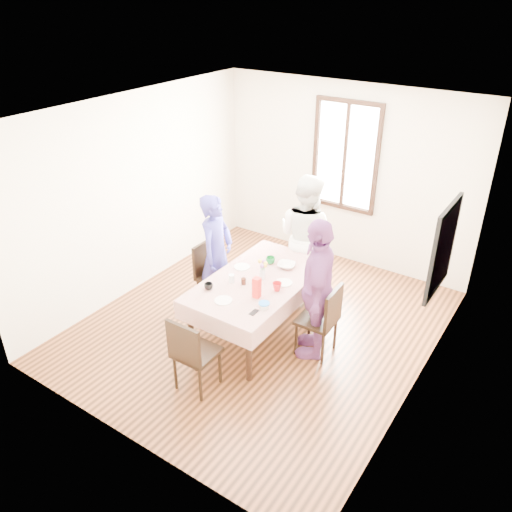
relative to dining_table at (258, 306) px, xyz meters
The scene contains 30 objects.
ground 0.40m from the dining_table, 111.23° to the left, with size 4.50×4.50×0.00m, color black.
back_wall 2.57m from the dining_table, 91.18° to the left, with size 4.00×4.00×0.00m, color beige.
right_wall 2.18m from the dining_table, ahead, with size 4.50×4.50×0.00m, color beige.
window_frame 2.68m from the dining_table, 91.19° to the left, with size 1.02×0.06×1.62m, color black.
window_pane 2.69m from the dining_table, 91.19° to the left, with size 0.90×0.02×1.50m, color white.
art_poster 2.30m from the dining_table, 12.45° to the left, with size 0.04×0.76×0.96m, color red.
dining_table is the anchor object (origin of this frame).
tablecloth 0.38m from the dining_table, 116.57° to the left, with size 1.05×1.83×0.01m, color #610500.
chair_left 0.80m from the dining_table, 168.37° to the left, with size 0.42×0.42×0.91m, color black.
chair_right 0.78m from the dining_table, ahead, with size 0.42×0.42×0.91m, color black.
chair_far 1.18m from the dining_table, 90.00° to the left, with size 0.42×0.42×0.91m, color black.
chair_near 1.18m from the dining_table, 90.00° to the right, with size 0.42×0.42×0.91m, color black.
person_left 0.89m from the dining_table, 168.06° to the left, with size 0.59×0.39×1.61m, color navy.
person_far 1.25m from the dining_table, 90.00° to the left, with size 0.84×0.65×1.72m, color white.
person_right 0.90m from the dining_table, ahead, with size 1.01×0.42×1.72m, color #7A3B7A.
mug_black 0.75m from the dining_table, 124.65° to the right, with size 0.10×0.10×0.08m, color black.
mug_flag 0.55m from the dining_table, 15.33° to the right, with size 0.11×0.11×0.10m, color red.
mug_green 0.60m from the dining_table, 102.15° to the left, with size 0.11×0.11×0.09m, color #0C7226.
serving_bowl 0.62m from the dining_table, 73.72° to the left, with size 0.22×0.22×0.05m, color white.
juice_carton 0.64m from the dining_table, 59.06° to the right, with size 0.08×0.08×0.25m, color red.
butter_tub 0.73m from the dining_table, 50.46° to the right, with size 0.11×0.11×0.05m, color white.
jam_jar 0.47m from the dining_table, 113.07° to the right, with size 0.06×0.06×0.08m, color black.
drinking_glass 0.54m from the dining_table, 134.85° to the right, with size 0.07×0.07×0.10m, color silver.
smartphone 0.80m from the dining_table, 60.26° to the right, with size 0.06×0.12×0.01m, color black.
flower_vase 0.46m from the dining_table, 49.41° to the left, with size 0.07×0.07×0.13m, color silver.
plate_left 0.53m from the dining_table, 158.79° to the left, with size 0.20×0.20×0.01m, color white.
plate_right 0.50m from the dining_table, 17.82° to the left, with size 0.20×0.20×0.01m, color white.
plate_near 0.73m from the dining_table, 96.05° to the right, with size 0.20×0.20×0.01m, color white.
butter_lid 0.75m from the dining_table, 50.46° to the right, with size 0.12×0.12×0.01m, color blue.
flower_bunch 0.57m from the dining_table, 49.41° to the left, with size 0.09×0.09×0.10m, color yellow, non-canonical shape.
Camera 1 is at (2.95, -4.50, 3.92)m, focal length 36.07 mm.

